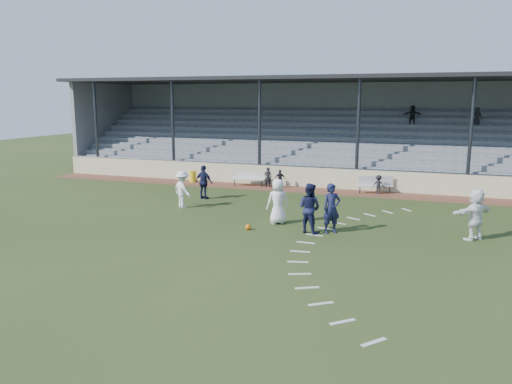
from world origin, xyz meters
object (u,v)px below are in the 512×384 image
trash_bin (193,177)px  player_white_lead (278,201)px  bench_right (375,183)px  player_navy_lead (332,208)px  bench_left (249,177)px  football (248,227)px

trash_bin → player_white_lead: player_white_lead is taller
bench_right → trash_bin: size_ratio=2.80×
player_navy_lead → bench_right: bearing=51.3°
trash_bin → bench_right: bearing=0.4°
bench_left → football: 10.29m
football → player_navy_lead: size_ratio=0.12×
bench_right → player_navy_lead: 9.19m
trash_bin → player_white_lead: (8.20, -8.33, 0.60)m
bench_left → player_white_lead: size_ratio=1.05×
bench_left → trash_bin: (-3.83, 0.09, -0.21)m
bench_right → football: bench_right is taller
trash_bin → player_navy_lead: bearing=-40.4°
bench_left → trash_bin: 3.84m
player_white_lead → player_navy_lead: size_ratio=0.97×
trash_bin → football: 12.21m
bench_right → player_white_lead: 9.00m
bench_right → trash_bin: bearing=158.7°
bench_left → player_white_lead: (4.37, -8.24, 0.39)m
bench_left → trash_bin: bearing=171.6°
bench_right → player_white_lead: size_ratio=1.03×
bench_left → player_white_lead: 9.34m
bench_right → trash_bin: bench_right is taller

